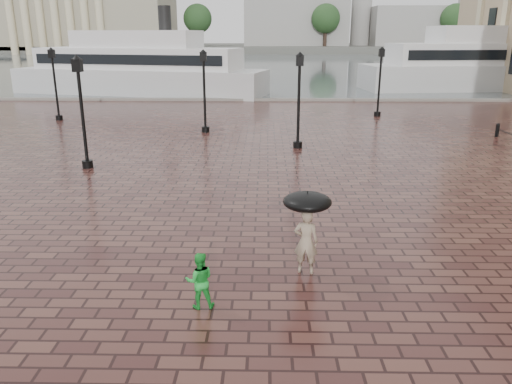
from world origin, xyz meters
TOP-DOWN VIEW (x-y plane):
  - ground at (0.00, 0.00)m, footprint 300.00×300.00m
  - harbour_water at (0.00, 92.00)m, footprint 240.00×240.00m
  - quay_edge at (0.00, 32.00)m, footprint 80.00×0.60m
  - far_shore at (0.00, 160.00)m, footprint 300.00×60.00m
  - museum at (-55.00, 144.61)m, footprint 57.00×32.50m
  - distant_skyline at (48.14, 150.00)m, footprint 102.50×22.00m
  - far_trees at (0.00, 138.00)m, footprint 188.00×8.00m
  - street_lamps at (-1.60, 17.60)m, footprint 21.44×14.44m
  - adult_pedestrian at (2.38, 0.55)m, footprint 0.62×0.47m
  - child_pedestrian at (0.12, -1.04)m, footprint 0.64×0.54m
  - ferry_near at (-10.29, 37.00)m, footprint 24.16×11.03m
  - ferry_far at (23.89, 41.68)m, footprint 25.91×8.85m
  - umbrella at (2.38, 0.55)m, footprint 1.10×1.10m

SIDE VIEW (x-z plane):
  - ground at x=0.00m, z-range 0.00..0.00m
  - harbour_water at x=0.00m, z-range 0.00..0.00m
  - quay_edge at x=0.00m, z-range -0.15..0.15m
  - child_pedestrian at x=0.12m, z-range 0.00..1.19m
  - adult_pedestrian at x=2.38m, z-range 0.00..1.54m
  - far_shore at x=0.00m, z-range 0.00..2.00m
  - umbrella at x=2.38m, z-range 1.19..2.29m
  - ferry_near at x=-10.29m, z-range -1.54..6.17m
  - street_lamps at x=-1.60m, z-range 0.13..4.53m
  - ferry_far at x=23.89m, z-range -1.66..6.67m
  - far_trees at x=0.00m, z-range 2.67..16.17m
  - distant_skyline at x=48.14m, z-range -7.05..25.95m
  - museum at x=-55.00m, z-range 0.91..26.91m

